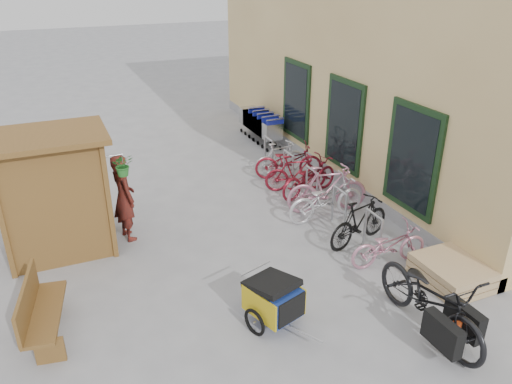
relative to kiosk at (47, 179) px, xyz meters
name	(u,v)px	position (x,y,z in m)	size (l,w,h in m)	color
ground	(264,279)	(3.28, -2.47, -1.55)	(80.00, 80.00, 0.00)	#9D9D9F
building	(414,29)	(9.77, 2.03, 1.94)	(6.07, 13.00, 7.00)	#E3C582
kiosk	(47,179)	(0.00, 0.00, 0.00)	(2.49, 1.65, 2.40)	brown
bike_rack	(312,183)	(5.58, -0.07, -1.04)	(0.05, 5.35, 0.86)	#A5A8AD
pallet_stack	(451,273)	(6.28, -3.87, -1.34)	(1.00, 1.20, 0.40)	tan
bench	(39,310)	(-0.40, -2.51, -1.06)	(0.71, 1.58, 0.97)	brown
shopping_carts	(260,123)	(6.28, 4.50, -0.96)	(0.57, 2.27, 1.02)	silver
child_trailer	(274,298)	(2.94, -3.59, -1.09)	(0.94, 1.45, 0.84)	#1C3E9B
cargo_bike	(432,300)	(5.03, -4.72, -0.97)	(0.80, 2.25, 1.18)	black
person_kiosk	(124,198)	(1.33, 0.02, -0.64)	(0.66, 0.43, 1.81)	maroon
bike_0	(389,245)	(5.62, -2.92, -1.15)	(0.54, 1.54, 0.81)	#C8819C
bike_1	(359,221)	(5.55, -2.06, -1.06)	(0.46, 1.64, 0.98)	black
bike_2	(326,199)	(5.49, -0.87, -1.07)	(0.64, 1.83, 0.96)	silver
bike_3	(327,189)	(5.69, -0.58, -0.99)	(0.53, 1.86, 1.12)	#C8819C
bike_4	(309,177)	(5.75, 0.37, -1.09)	(0.61, 1.75, 0.92)	maroon
bike_5	(296,173)	(5.57, 0.71, -1.09)	(0.44, 1.54, 0.93)	maroon
bike_6	(289,161)	(5.77, 1.50, -1.09)	(0.61, 1.76, 0.92)	maroon
bike_7	(279,158)	(5.67, 1.83, -1.11)	(0.42, 1.48, 0.89)	silver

